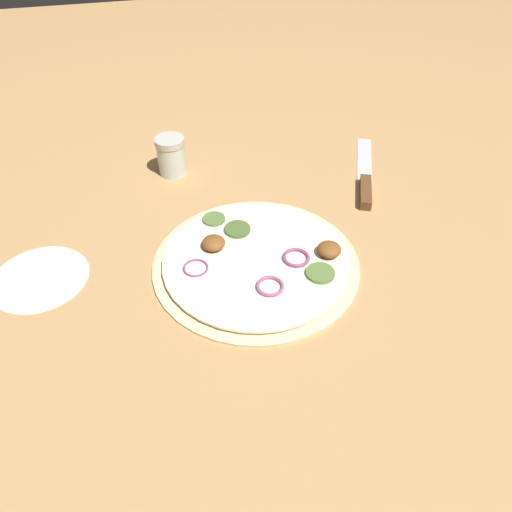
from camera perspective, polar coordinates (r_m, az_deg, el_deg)
The scene contains 5 objects.
ground_plane at distance 0.80m, azimuth 0.00°, elevation -1.02°, with size 3.00×3.00×0.00m, color tan.
pizza at distance 0.79m, azimuth 0.10°, elevation -0.59°, with size 0.33×0.33×0.03m.
knife at distance 0.99m, azimuth 12.38°, elevation 8.19°, with size 0.25×0.12×0.02m.
spice_jar at distance 1.00m, azimuth -9.67°, elevation 11.25°, with size 0.06×0.06×0.08m.
flour_patch at distance 0.84m, azimuth -23.47°, elevation -2.32°, with size 0.15×0.15×0.00m.
Camera 1 is at (-0.56, 0.13, 0.55)m, focal length 35.00 mm.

